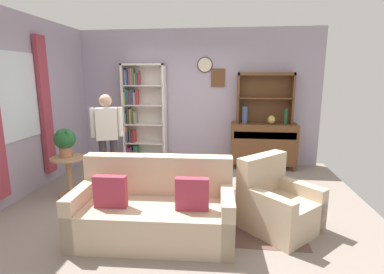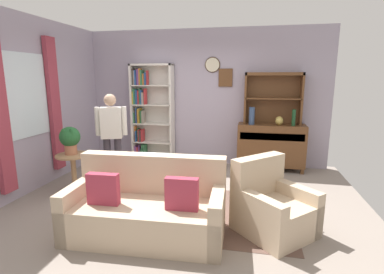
{
  "view_description": "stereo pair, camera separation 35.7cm",
  "coord_description": "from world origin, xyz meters",
  "px_view_note": "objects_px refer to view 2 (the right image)",
  "views": [
    {
      "loc": [
        0.61,
        -4.08,
        1.84
      ],
      "look_at": [
        0.1,
        0.2,
        0.95
      ],
      "focal_mm": 27.5,
      "sensor_mm": 36.0,
      "label": 1
    },
    {
      "loc": [
        0.96,
        -4.03,
        1.84
      ],
      "look_at": [
        0.1,
        0.2,
        0.95
      ],
      "focal_mm": 27.5,
      "sensor_mm": 36.0,
      "label": 2
    }
  ],
  "objects_px": {
    "potted_plant_large": "(70,138)",
    "person_reading": "(112,133)",
    "couch_floral": "(147,209)",
    "vase_tall": "(252,116)",
    "vase_round": "(279,121)",
    "bottle_wine": "(294,118)",
    "plant_stand": "(74,169)",
    "bookshelf": "(149,114)",
    "sideboard": "(271,145)",
    "sideboard_hutch": "(273,91)",
    "armchair_floral": "(272,209)"
  },
  "relations": [
    {
      "from": "vase_tall",
      "to": "potted_plant_large",
      "type": "xyz_separation_m",
      "value": [
        -2.8,
        -1.75,
        -0.21
      ]
    },
    {
      "from": "bookshelf",
      "to": "bottle_wine",
      "type": "distance_m",
      "value": 2.95
    },
    {
      "from": "vase_tall",
      "to": "plant_stand",
      "type": "distance_m",
      "value": 3.36
    },
    {
      "from": "armchair_floral",
      "to": "person_reading",
      "type": "height_order",
      "value": "person_reading"
    },
    {
      "from": "bookshelf",
      "to": "vase_tall",
      "type": "distance_m",
      "value": 2.17
    },
    {
      "from": "couch_floral",
      "to": "potted_plant_large",
      "type": "xyz_separation_m",
      "value": [
        -1.64,
        1.01,
        0.57
      ]
    },
    {
      "from": "sideboard_hutch",
      "to": "armchair_floral",
      "type": "bearing_deg",
      "value": -92.42
    },
    {
      "from": "vase_round",
      "to": "couch_floral",
      "type": "height_order",
      "value": "vase_round"
    },
    {
      "from": "bookshelf",
      "to": "vase_round",
      "type": "xyz_separation_m",
      "value": [
        2.68,
        -0.15,
        -0.05
      ]
    },
    {
      "from": "plant_stand",
      "to": "sideboard",
      "type": "bearing_deg",
      "value": 30.27
    },
    {
      "from": "vase_tall",
      "to": "plant_stand",
      "type": "relative_size",
      "value": 0.54
    },
    {
      "from": "vase_tall",
      "to": "sideboard_hutch",
      "type": "bearing_deg",
      "value": 25.89
    },
    {
      "from": "vase_tall",
      "to": "vase_round",
      "type": "xyz_separation_m",
      "value": [
        0.52,
        0.01,
        -0.08
      ]
    },
    {
      "from": "bottle_wine",
      "to": "person_reading",
      "type": "height_order",
      "value": "person_reading"
    },
    {
      "from": "sideboard_hutch",
      "to": "person_reading",
      "type": "relative_size",
      "value": 0.71
    },
    {
      "from": "bottle_wine",
      "to": "plant_stand",
      "type": "height_order",
      "value": "bottle_wine"
    },
    {
      "from": "couch_floral",
      "to": "plant_stand",
      "type": "height_order",
      "value": "couch_floral"
    },
    {
      "from": "potted_plant_large",
      "to": "couch_floral",
      "type": "bearing_deg",
      "value": -31.68
    },
    {
      "from": "sideboard",
      "to": "couch_floral",
      "type": "distance_m",
      "value": 3.25
    },
    {
      "from": "vase_tall",
      "to": "couch_floral",
      "type": "bearing_deg",
      "value": -112.89
    },
    {
      "from": "potted_plant_large",
      "to": "person_reading",
      "type": "relative_size",
      "value": 0.28
    },
    {
      "from": "vase_tall",
      "to": "vase_round",
      "type": "height_order",
      "value": "vase_tall"
    },
    {
      "from": "vase_tall",
      "to": "vase_round",
      "type": "bearing_deg",
      "value": 1.49
    },
    {
      "from": "bookshelf",
      "to": "person_reading",
      "type": "bearing_deg",
      "value": -95.69
    },
    {
      "from": "sideboard",
      "to": "vase_round",
      "type": "relative_size",
      "value": 7.65
    },
    {
      "from": "bookshelf",
      "to": "vase_round",
      "type": "height_order",
      "value": "bookshelf"
    },
    {
      "from": "couch_floral",
      "to": "person_reading",
      "type": "height_order",
      "value": "person_reading"
    },
    {
      "from": "vase_round",
      "to": "armchair_floral",
      "type": "xyz_separation_m",
      "value": [
        -0.24,
        -2.43,
        -0.72
      ]
    },
    {
      "from": "vase_tall",
      "to": "sideboard",
      "type": "bearing_deg",
      "value": 11.63
    },
    {
      "from": "sideboard",
      "to": "person_reading",
      "type": "distance_m",
      "value": 3.06
    },
    {
      "from": "sideboard_hutch",
      "to": "vase_tall",
      "type": "bearing_deg",
      "value": -154.11
    },
    {
      "from": "bookshelf",
      "to": "sideboard",
      "type": "bearing_deg",
      "value": -1.9
    },
    {
      "from": "sideboard_hutch",
      "to": "couch_floral",
      "type": "relative_size",
      "value": 0.6
    },
    {
      "from": "vase_tall",
      "to": "person_reading",
      "type": "height_order",
      "value": "person_reading"
    },
    {
      "from": "sideboard_hutch",
      "to": "vase_round",
      "type": "xyz_separation_m",
      "value": [
        0.13,
        -0.18,
        -0.55
      ]
    },
    {
      "from": "sideboard_hutch",
      "to": "vase_tall",
      "type": "xyz_separation_m",
      "value": [
        -0.39,
        -0.19,
        -0.47
      ]
    },
    {
      "from": "bottle_wine",
      "to": "couch_floral",
      "type": "bearing_deg",
      "value": -125.25
    },
    {
      "from": "potted_plant_large",
      "to": "person_reading",
      "type": "bearing_deg",
      "value": 42.62
    },
    {
      "from": "bottle_wine",
      "to": "plant_stand",
      "type": "bearing_deg",
      "value": -153.69
    },
    {
      "from": "sideboard",
      "to": "vase_tall",
      "type": "relative_size",
      "value": 3.83
    },
    {
      "from": "plant_stand",
      "to": "person_reading",
      "type": "xyz_separation_m",
      "value": [
        0.46,
        0.46,
        0.52
      ]
    },
    {
      "from": "plant_stand",
      "to": "armchair_floral",
      "type": "bearing_deg",
      "value": -12.11
    },
    {
      "from": "vase_round",
      "to": "bottle_wine",
      "type": "bearing_deg",
      "value": -4.95
    },
    {
      "from": "person_reading",
      "to": "bookshelf",
      "type": "bearing_deg",
      "value": 84.31
    },
    {
      "from": "vase_round",
      "to": "armchair_floral",
      "type": "distance_m",
      "value": 2.55
    },
    {
      "from": "bottle_wine",
      "to": "armchair_floral",
      "type": "xyz_separation_m",
      "value": [
        -0.5,
        -2.41,
        -0.79
      ]
    },
    {
      "from": "vase_tall",
      "to": "plant_stand",
      "type": "bearing_deg",
      "value": -147.51
    },
    {
      "from": "armchair_floral",
      "to": "plant_stand",
      "type": "xyz_separation_m",
      "value": [
        -3.05,
        0.65,
        0.1
      ]
    },
    {
      "from": "bottle_wine",
      "to": "potted_plant_large",
      "type": "xyz_separation_m",
      "value": [
        -3.58,
        -1.74,
        -0.19
      ]
    },
    {
      "from": "sideboard",
      "to": "person_reading",
      "type": "relative_size",
      "value": 0.83
    }
  ]
}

